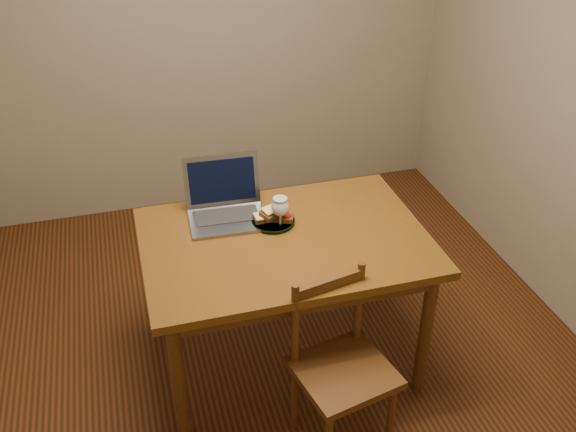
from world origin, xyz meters
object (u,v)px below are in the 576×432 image
object	(u,v)px
chair	(342,360)
milk_glass	(280,213)
table	(285,253)
plate	(273,221)
laptop	(225,201)

from	to	relation	value
chair	milk_glass	size ratio (longest dim) A/B	2.84
table	chair	xyz separation A→B (m)	(0.10, -0.52, -0.21)
table	plate	xyz separation A→B (m)	(-0.02, 0.14, 0.09)
table	laptop	distance (m)	0.39
table	milk_glass	bearing A→B (deg)	88.40
plate	milk_glass	world-z (taller)	milk_glass
milk_glass	laptop	size ratio (longest dim) A/B	0.42
table	chair	bearing A→B (deg)	-79.29
plate	laptop	bearing A→B (deg)	143.99
plate	milk_glass	size ratio (longest dim) A/B	1.30
plate	laptop	world-z (taller)	laptop
plate	chair	bearing A→B (deg)	-79.74
plate	milk_glass	distance (m)	0.09
chair	plate	distance (m)	0.74
plate	laptop	distance (m)	0.25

